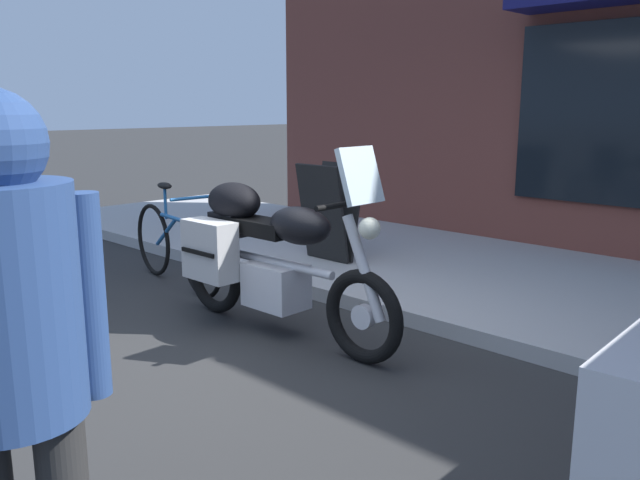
{
  "coord_description": "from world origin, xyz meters",
  "views": [
    {
      "loc": [
        3.21,
        -2.61,
        1.63
      ],
      "look_at": [
        0.08,
        0.61,
        0.7
      ],
      "focal_mm": 36.41,
      "sensor_mm": 36.0,
      "label": 1
    }
  ],
  "objects_px": {
    "parked_bicycle": "(175,245)",
    "sandwich_board_sign": "(330,212)",
    "touring_motorcycle": "(264,252)",
    "pedestrian_walking": "(9,330)"
  },
  "relations": [
    {
      "from": "parked_bicycle",
      "to": "pedestrian_walking",
      "type": "height_order",
      "value": "pedestrian_walking"
    },
    {
      "from": "pedestrian_walking",
      "to": "sandwich_board_sign",
      "type": "relative_size",
      "value": 1.76
    },
    {
      "from": "parked_bicycle",
      "to": "pedestrian_walking",
      "type": "bearing_deg",
      "value": -39.0
    },
    {
      "from": "touring_motorcycle",
      "to": "sandwich_board_sign",
      "type": "distance_m",
      "value": 1.85
    },
    {
      "from": "touring_motorcycle",
      "to": "pedestrian_walking",
      "type": "distance_m",
      "value": 2.98
    },
    {
      "from": "touring_motorcycle",
      "to": "parked_bicycle",
      "type": "bearing_deg",
      "value": 170.81
    },
    {
      "from": "parked_bicycle",
      "to": "touring_motorcycle",
      "type": "bearing_deg",
      "value": -9.19
    },
    {
      "from": "touring_motorcycle",
      "to": "parked_bicycle",
      "type": "height_order",
      "value": "touring_motorcycle"
    },
    {
      "from": "sandwich_board_sign",
      "to": "touring_motorcycle",
      "type": "bearing_deg",
      "value": -61.5
    },
    {
      "from": "parked_bicycle",
      "to": "sandwich_board_sign",
      "type": "bearing_deg",
      "value": 65.0
    }
  ]
}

